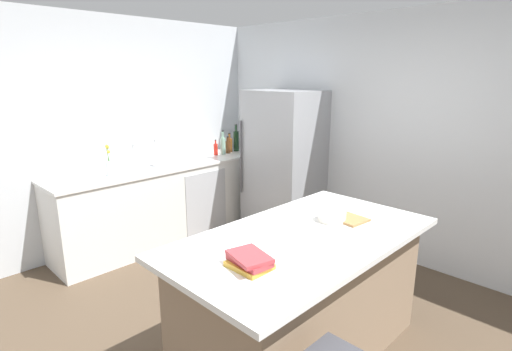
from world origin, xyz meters
TOP-DOWN VIEW (x-y plane):
  - ground_plane at (0.00, 0.00)m, footprint 7.20×7.20m
  - wall_rear at (0.00, 2.25)m, footprint 6.00×0.10m
  - wall_left at (-2.45, 0.00)m, footprint 0.10×6.00m
  - counter_run_left at (-2.09, 0.75)m, footprint 0.66×2.74m
  - kitchen_island at (0.36, 0.26)m, footprint 1.05×1.94m
  - refrigerator at (-1.20, 1.86)m, footprint 0.84×0.72m
  - sink_faucet at (-2.13, 0.37)m, footprint 0.15×0.05m
  - flower_vase at (-2.03, 0.03)m, footprint 0.07×0.07m
  - paper_towel_roll at (-2.10, 0.62)m, footprint 0.14×0.14m
  - soda_bottle at (-2.03, 2.00)m, footprint 0.08×0.08m
  - wine_bottle at (-2.12, 1.90)m, footprint 0.08×0.08m
  - whiskey_bottle at (-2.15, 1.80)m, footprint 0.08×0.08m
  - syrup_bottle at (-2.09, 1.72)m, footprint 0.07×0.07m
  - gin_bottle at (-2.08, 1.63)m, footprint 0.07×0.07m
  - hot_sauce_bottle at (-2.10, 1.52)m, footprint 0.06×0.06m
  - cookbook_stack at (0.43, -0.32)m, footprint 0.29×0.24m
  - mixing_bowl at (0.34, 0.62)m, footprint 0.21×0.21m
  - cutting_board at (0.39, 0.73)m, footprint 0.33×0.24m

SIDE VIEW (x-z plane):
  - ground_plane at x=0.00m, z-range 0.00..0.00m
  - kitchen_island at x=0.36m, z-range 0.01..0.91m
  - counter_run_left at x=-2.09m, z-range 0.00..0.93m
  - refrigerator at x=-1.20m, z-range 0.00..1.79m
  - cutting_board at x=0.39m, z-range 0.91..0.92m
  - mixing_bowl at x=0.34m, z-range 0.91..0.98m
  - cookbook_stack at x=0.43m, z-range 0.91..0.99m
  - hot_sauce_bottle at x=-2.10m, z-range 0.91..1.11m
  - syrup_bottle at x=-2.09m, z-range 0.91..1.14m
  - whiskey_bottle at x=-2.15m, z-range 0.90..1.16m
  - flower_vase at x=-2.03m, z-range 0.87..1.21m
  - soda_bottle at x=-2.03m, z-range 0.90..1.20m
  - gin_bottle at x=-2.08m, z-range 0.90..1.21m
  - paper_towel_roll at x=-2.10m, z-range 0.91..1.22m
  - wine_bottle at x=-2.12m, z-range 0.89..1.26m
  - sink_faucet at x=-2.13m, z-range 0.94..1.24m
  - wall_rear at x=0.00m, z-range 0.00..2.60m
  - wall_left at x=-2.45m, z-range 0.00..2.60m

